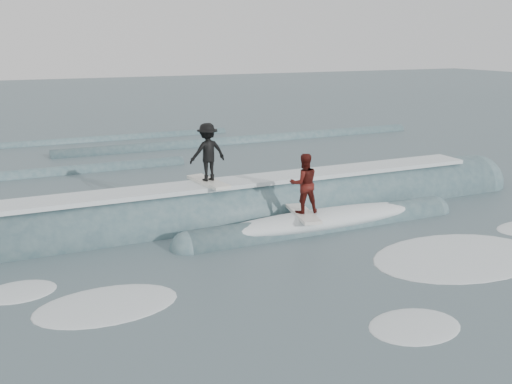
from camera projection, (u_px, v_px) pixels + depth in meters
name	position (u px, v px, depth m)	size (l,w,h in m)	color
ground	(316.00, 266.00, 15.11)	(160.00, 160.00, 0.00)	#41585F
breaking_wave	(252.00, 217.00, 19.21)	(22.96, 4.00, 2.45)	#3B5963
surfer_black	(208.00, 154.00, 18.27)	(1.26, 2.06, 1.96)	silver
surfer_red	(304.00, 186.00, 17.47)	(1.02, 2.07, 1.95)	silver
whitewater	(405.00, 276.00, 14.50)	(17.04, 7.44, 0.10)	white
far_swells	(111.00, 154.00, 29.80)	(38.29, 8.65, 0.80)	#3B5963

